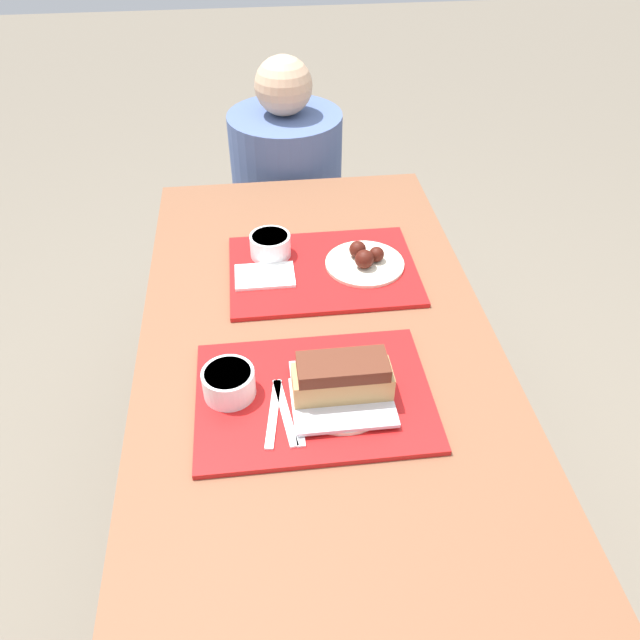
{
  "coord_description": "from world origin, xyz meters",
  "views": [
    {
      "loc": [
        -0.11,
        -0.98,
        1.68
      ],
      "look_at": [
        0.01,
        0.04,
        0.81
      ],
      "focal_mm": 35.0,
      "sensor_mm": 36.0,
      "label": 1
    }
  ],
  "objects_px": {
    "brisket_sandwich_plate": "(342,383)",
    "bowl_coleslaw_near": "(229,382)",
    "bowl_coleslaw_far": "(270,244)",
    "person_seated_across": "(288,172)",
    "tray_near": "(314,396)",
    "wings_plate_far": "(365,260)",
    "tray_far": "(323,270)"
  },
  "relations": [
    {
      "from": "brisket_sandwich_plate",
      "to": "bowl_coleslaw_near",
      "type": "bearing_deg",
      "value": 170.54
    },
    {
      "from": "bowl_coleslaw_far",
      "to": "person_seated_across",
      "type": "xyz_separation_m",
      "value": [
        0.09,
        0.63,
        -0.13
      ]
    },
    {
      "from": "bowl_coleslaw_near",
      "to": "brisket_sandwich_plate",
      "type": "bearing_deg",
      "value": -9.46
    },
    {
      "from": "bowl_coleslaw_far",
      "to": "brisket_sandwich_plate",
      "type": "bearing_deg",
      "value": -77.8
    },
    {
      "from": "tray_near",
      "to": "brisket_sandwich_plate",
      "type": "xyz_separation_m",
      "value": [
        0.05,
        -0.01,
        0.04
      ]
    },
    {
      "from": "brisket_sandwich_plate",
      "to": "person_seated_across",
      "type": "relative_size",
      "value": 0.3
    },
    {
      "from": "bowl_coleslaw_near",
      "to": "wings_plate_far",
      "type": "bearing_deg",
      "value": 49.87
    },
    {
      "from": "tray_near",
      "to": "bowl_coleslaw_near",
      "type": "xyz_separation_m",
      "value": [
        -0.16,
        0.02,
        0.04
      ]
    },
    {
      "from": "tray_far",
      "to": "bowl_coleslaw_near",
      "type": "bearing_deg",
      "value": -120.34
    },
    {
      "from": "bowl_coleslaw_near",
      "to": "bowl_coleslaw_far",
      "type": "height_order",
      "value": "same"
    },
    {
      "from": "tray_far",
      "to": "wings_plate_far",
      "type": "height_order",
      "value": "wings_plate_far"
    },
    {
      "from": "bowl_coleslaw_far",
      "to": "person_seated_across",
      "type": "relative_size",
      "value": 0.16
    },
    {
      "from": "bowl_coleslaw_near",
      "to": "bowl_coleslaw_far",
      "type": "xyz_separation_m",
      "value": [
        0.11,
        0.47,
        0.0
      ]
    },
    {
      "from": "person_seated_across",
      "to": "brisket_sandwich_plate",
      "type": "bearing_deg",
      "value": -88.99
    },
    {
      "from": "tray_far",
      "to": "brisket_sandwich_plate",
      "type": "relative_size",
      "value": 2.37
    },
    {
      "from": "tray_near",
      "to": "wings_plate_far",
      "type": "distance_m",
      "value": 0.45
    },
    {
      "from": "tray_far",
      "to": "bowl_coleslaw_far",
      "type": "bearing_deg",
      "value": 149.02
    },
    {
      "from": "bowl_coleslaw_near",
      "to": "person_seated_across",
      "type": "bearing_deg",
      "value": 79.97
    },
    {
      "from": "brisket_sandwich_plate",
      "to": "wings_plate_far",
      "type": "relative_size",
      "value": 0.99
    },
    {
      "from": "tray_far",
      "to": "bowl_coleslaw_far",
      "type": "distance_m",
      "value": 0.15
    },
    {
      "from": "bowl_coleslaw_near",
      "to": "tray_far",
      "type": "bearing_deg",
      "value": 59.66
    },
    {
      "from": "wings_plate_far",
      "to": "person_seated_across",
      "type": "relative_size",
      "value": 0.3
    },
    {
      "from": "tray_near",
      "to": "tray_far",
      "type": "xyz_separation_m",
      "value": [
        0.07,
        0.42,
        0.0
      ]
    },
    {
      "from": "tray_far",
      "to": "person_seated_across",
      "type": "height_order",
      "value": "person_seated_across"
    },
    {
      "from": "bowl_coleslaw_far",
      "to": "tray_near",
      "type": "bearing_deg",
      "value": -83.45
    },
    {
      "from": "bowl_coleslaw_near",
      "to": "brisket_sandwich_plate",
      "type": "xyz_separation_m",
      "value": [
        0.22,
        -0.04,
        0.01
      ]
    },
    {
      "from": "wings_plate_far",
      "to": "tray_near",
      "type": "bearing_deg",
      "value": -112.42
    },
    {
      "from": "tray_far",
      "to": "person_seated_across",
      "type": "relative_size",
      "value": 0.71
    },
    {
      "from": "tray_near",
      "to": "tray_far",
      "type": "relative_size",
      "value": 1.0
    },
    {
      "from": "tray_far",
      "to": "bowl_coleslaw_far",
      "type": "relative_size",
      "value": 4.5
    },
    {
      "from": "brisket_sandwich_plate",
      "to": "wings_plate_far",
      "type": "xyz_separation_m",
      "value": [
        0.12,
        0.43,
        -0.02
      ]
    },
    {
      "from": "person_seated_across",
      "to": "tray_far",
      "type": "bearing_deg",
      "value": -87.14
    }
  ]
}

